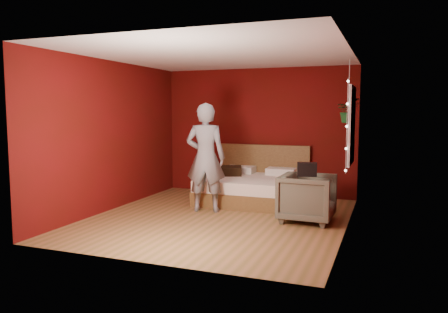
{
  "coord_description": "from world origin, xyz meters",
  "views": [
    {
      "loc": [
        2.54,
        -6.46,
        1.74
      ],
      "look_at": [
        -0.06,
        0.4,
        0.96
      ],
      "focal_mm": 35.0,
      "sensor_mm": 36.0,
      "label": 1
    }
  ],
  "objects": [
    {
      "name": "floor",
      "position": [
        0.0,
        0.0,
        0.0
      ],
      "size": [
        4.5,
        4.5,
        0.0
      ],
      "primitive_type": "plane",
      "color": "#96633C",
      "rests_on": "ground"
    },
    {
      "name": "room_walls",
      "position": [
        0.0,
        0.0,
        1.68
      ],
      "size": [
        4.04,
        4.54,
        2.62
      ],
      "color": "#5D090C",
      "rests_on": "ground"
    },
    {
      "name": "window",
      "position": [
        1.97,
        0.9,
        1.5
      ],
      "size": [
        0.05,
        0.97,
        1.27
      ],
      "color": "white",
      "rests_on": "room_walls"
    },
    {
      "name": "fairy_lights",
      "position": [
        1.94,
        0.38,
        1.5
      ],
      "size": [
        0.04,
        0.04,
        1.45
      ],
      "color": "silver",
      "rests_on": "room_walls"
    },
    {
      "name": "bed",
      "position": [
        0.15,
        1.48,
        0.27
      ],
      "size": [
        1.89,
        1.61,
        1.04
      ],
      "color": "brown",
      "rests_on": "ground"
    },
    {
      "name": "person",
      "position": [
        -0.39,
        0.39,
        0.93
      ],
      "size": [
        0.75,
        0.57,
        1.87
      ],
      "primitive_type": "imported",
      "rotation": [
        0.0,
        0.0,
        3.34
      ],
      "color": "gray",
      "rests_on": "ground"
    },
    {
      "name": "armchair",
      "position": [
        1.38,
        0.29,
        0.38
      ],
      "size": [
        0.85,
        0.83,
        0.75
      ],
      "primitive_type": "imported",
      "rotation": [
        0.0,
        0.0,
        1.54
      ],
      "color": "#585746",
      "rests_on": "ground"
    },
    {
      "name": "handbag",
      "position": [
        1.4,
        0.08,
        0.86
      ],
      "size": [
        0.31,
        0.2,
        0.21
      ],
      "primitive_type": "cube",
      "rotation": [
        0.0,
        0.0,
        0.23
      ],
      "color": "black",
      "rests_on": "armchair"
    },
    {
      "name": "throw_pillow",
      "position": [
        -0.38,
        1.56,
        0.56
      ],
      "size": [
        0.61,
        0.61,
        0.17
      ],
      "primitive_type": "cube",
      "rotation": [
        0.0,
        0.0,
        0.35
      ],
      "color": "black",
      "rests_on": "bed"
    },
    {
      "name": "hanging_plant",
      "position": [
        1.88,
        1.26,
        1.74
      ],
      "size": [
        0.43,
        0.39,
        1.07
      ],
      "color": "silver",
      "rests_on": "room_walls"
    }
  ]
}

